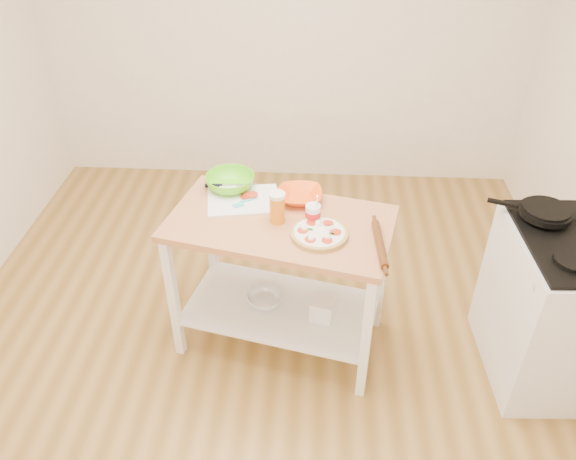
% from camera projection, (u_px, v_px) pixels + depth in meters
% --- Properties ---
extents(room_shell, '(4.04, 4.54, 2.74)m').
position_uv_depth(room_shell, '(255.00, 164.00, 2.61)').
color(room_shell, '#A47B3C').
rests_on(room_shell, ground).
extents(prep_island, '(1.32, 0.91, 0.90)m').
position_uv_depth(prep_island, '(280.00, 257.00, 3.17)').
color(prep_island, '#C07D4E').
rests_on(prep_island, ground).
extents(gas_stove, '(0.69, 0.80, 1.11)m').
position_uv_depth(gas_stove, '(561.00, 307.00, 3.10)').
color(gas_stove, silver).
rests_on(gas_stove, ground).
extents(skillet, '(0.42, 0.28, 0.03)m').
position_uv_depth(skillet, '(544.00, 212.00, 2.96)').
color(skillet, black).
rests_on(skillet, gas_stove).
extents(pizza, '(0.30, 0.30, 0.05)m').
position_uv_depth(pizza, '(319.00, 233.00, 2.91)').
color(pizza, tan).
rests_on(pizza, prep_island).
extents(cutting_board, '(0.44, 0.36, 0.04)m').
position_uv_depth(cutting_board, '(243.00, 199.00, 3.18)').
color(cutting_board, white).
rests_on(cutting_board, prep_island).
extents(spatula, '(0.13, 0.11, 0.01)m').
position_uv_depth(spatula, '(244.00, 202.00, 3.14)').
color(spatula, '#38CCCC').
rests_on(spatula, cutting_board).
extents(knife, '(0.27, 0.05, 0.01)m').
position_uv_depth(knife, '(222.00, 185.00, 3.29)').
color(knife, silver).
rests_on(knife, cutting_board).
extents(orange_bowl, '(0.26, 0.26, 0.06)m').
position_uv_depth(orange_bowl, '(300.00, 196.00, 3.17)').
color(orange_bowl, '#FF5A14').
rests_on(orange_bowl, prep_island).
extents(green_bowl, '(0.35, 0.35, 0.09)m').
position_uv_depth(green_bowl, '(230.00, 182.00, 3.26)').
color(green_bowl, '#60DA17').
rests_on(green_bowl, prep_island).
extents(beer_pint, '(0.09, 0.09, 0.17)m').
position_uv_depth(beer_pint, '(277.00, 207.00, 2.97)').
color(beer_pint, orange).
rests_on(beer_pint, prep_island).
extents(yogurt_tub, '(0.08, 0.08, 0.18)m').
position_uv_depth(yogurt_tub, '(313.00, 213.00, 2.99)').
color(yogurt_tub, white).
rests_on(yogurt_tub, prep_island).
extents(rolling_pin, '(0.06, 0.37, 0.04)m').
position_uv_depth(rolling_pin, '(380.00, 244.00, 2.82)').
color(rolling_pin, '#572E13').
rests_on(rolling_pin, prep_island).
extents(shelf_glass_bowl, '(0.24, 0.24, 0.07)m').
position_uv_depth(shelf_glass_bowl, '(265.00, 299.00, 3.41)').
color(shelf_glass_bowl, silver).
rests_on(shelf_glass_bowl, prep_island).
extents(shelf_bin, '(0.15, 0.15, 0.13)m').
position_uv_depth(shelf_bin, '(322.00, 309.00, 3.30)').
color(shelf_bin, white).
rests_on(shelf_bin, prep_island).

